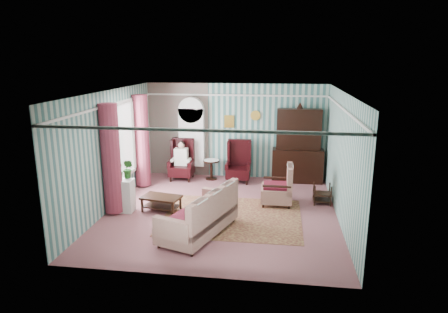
# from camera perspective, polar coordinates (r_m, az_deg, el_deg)

# --- Properties ---
(floor) EXTENTS (6.00, 6.00, 0.00)m
(floor) POSITION_cam_1_polar(r_m,az_deg,el_deg) (9.83, -0.33, -7.87)
(floor) COLOR #8D5255
(floor) RESTS_ON ground
(room_shell) EXTENTS (5.53, 6.02, 2.91)m
(room_shell) POSITION_cam_1_polar(r_m,az_deg,el_deg) (9.55, -3.87, 3.98)
(room_shell) COLOR #3C6D68
(room_shell) RESTS_ON ground
(bookcase) EXTENTS (0.80, 0.28, 2.24)m
(bookcase) POSITION_cam_1_polar(r_m,az_deg,el_deg) (12.43, -4.61, 2.17)
(bookcase) COLOR white
(bookcase) RESTS_ON floor
(dresser_hutch) EXTENTS (1.50, 0.56, 2.36)m
(dresser_hutch) POSITION_cam_1_polar(r_m,az_deg,el_deg) (12.02, 10.57, 1.86)
(dresser_hutch) COLOR black
(dresser_hutch) RESTS_ON floor
(wingback_left) EXTENTS (0.76, 0.80, 1.25)m
(wingback_left) POSITION_cam_1_polar(r_m,az_deg,el_deg) (12.23, -6.11, -0.45)
(wingback_left) COLOR black
(wingback_left) RESTS_ON floor
(wingback_right) EXTENTS (0.76, 0.80, 1.25)m
(wingback_right) POSITION_cam_1_polar(r_m,az_deg,el_deg) (11.93, 2.08, -0.74)
(wingback_right) COLOR black
(wingback_right) RESTS_ON floor
(seated_woman) EXTENTS (0.44, 0.40, 1.18)m
(seated_woman) POSITION_cam_1_polar(r_m,az_deg,el_deg) (12.24, -6.10, -0.61)
(seated_woman) COLOR white
(seated_woman) RESTS_ON floor
(round_side_table) EXTENTS (0.50, 0.50, 0.60)m
(round_side_table) POSITION_cam_1_polar(r_m,az_deg,el_deg) (12.27, -1.81, -1.89)
(round_side_table) COLOR black
(round_side_table) RESTS_ON floor
(nest_table) EXTENTS (0.45, 0.38, 0.54)m
(nest_table) POSITION_cam_1_polar(r_m,az_deg,el_deg) (10.55, 13.84, -5.17)
(nest_table) COLOR black
(nest_table) RESTS_ON floor
(plant_stand) EXTENTS (0.55, 0.35, 0.80)m
(plant_stand) POSITION_cam_1_polar(r_m,az_deg,el_deg) (10.03, -14.34, -5.43)
(plant_stand) COLOR silver
(plant_stand) RESTS_ON floor
(rug) EXTENTS (3.20, 2.60, 0.01)m
(rug) POSITION_cam_1_polar(r_m,az_deg,el_deg) (9.52, 1.21, -8.59)
(rug) COLOR #531B23
(rug) RESTS_ON floor
(sofa) EXTENTS (1.62, 2.28, 0.90)m
(sofa) POSITION_cam_1_polar(r_m,az_deg,el_deg) (8.51, -3.68, -8.21)
(sofa) COLOR beige
(sofa) RESTS_ON floor
(floral_armchair) EXTENTS (0.90, 0.86, 0.97)m
(floral_armchair) POSITION_cam_1_polar(r_m,az_deg,el_deg) (10.25, 7.53, -4.17)
(floral_armchair) COLOR #B3AE8B
(floral_armchair) RESTS_ON floor
(coffee_table) EXTENTS (1.01, 0.71, 0.37)m
(coffee_table) POSITION_cam_1_polar(r_m,az_deg,el_deg) (9.94, -8.93, -6.66)
(coffee_table) COLOR black
(coffee_table) RESTS_ON floor
(potted_plant_a) EXTENTS (0.39, 0.34, 0.41)m
(potted_plant_a) POSITION_cam_1_polar(r_m,az_deg,el_deg) (9.82, -15.25, -2.21)
(potted_plant_a) COLOR #174C1B
(potted_plant_a) RESTS_ON plant_stand
(potted_plant_b) EXTENTS (0.32, 0.29, 0.48)m
(potted_plant_b) POSITION_cam_1_polar(r_m,az_deg,el_deg) (9.93, -13.57, -1.72)
(potted_plant_b) COLOR #184C1A
(potted_plant_b) RESTS_ON plant_stand
(potted_plant_c) EXTENTS (0.23, 0.23, 0.38)m
(potted_plant_c) POSITION_cam_1_polar(r_m,az_deg,el_deg) (9.98, -14.85, -2.01)
(potted_plant_c) COLOR #19521E
(potted_plant_c) RESTS_ON plant_stand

